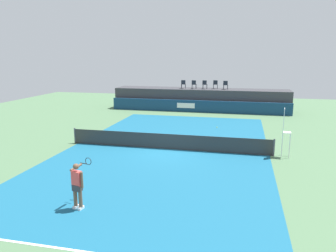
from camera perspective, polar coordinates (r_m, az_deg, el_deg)
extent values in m
plane|color=#4C704C|center=(22.84, 1.64, -1.98)|extent=(48.00, 48.00, 0.00)
cube|color=#16597A|center=(20.01, -0.07, -4.04)|extent=(12.00, 22.00, 0.00)
cube|color=white|center=(10.52, -14.65, -20.46)|extent=(12.00, 0.10, 0.00)
cube|color=navy|center=(32.88, 5.28, 3.44)|extent=(18.00, 0.20, 1.20)
cube|color=white|center=(32.95, 3.13, 3.59)|extent=(1.80, 0.02, 0.50)
cube|color=#38383D|center=(34.58, 5.70, 4.70)|extent=(18.00, 2.80, 2.20)
cylinder|color=#1E232D|center=(34.64, 3.08, 6.95)|extent=(0.04, 0.04, 0.44)
cylinder|color=#1E232D|center=(34.67, 2.41, 6.96)|extent=(0.04, 0.04, 0.44)
cylinder|color=#1E232D|center=(34.24, 3.02, 6.89)|extent=(0.04, 0.04, 0.44)
cylinder|color=#1E232D|center=(34.27, 2.34, 6.90)|extent=(0.04, 0.04, 0.44)
cube|color=#1E232D|center=(34.43, 2.72, 7.32)|extent=(0.48, 0.48, 0.03)
cube|color=#1E232D|center=(34.21, 2.69, 7.66)|extent=(0.44, 0.07, 0.42)
cylinder|color=#1E232D|center=(34.41, 5.00, 6.89)|extent=(0.04, 0.04, 0.44)
cylinder|color=#1E232D|center=(34.50, 4.34, 6.91)|extent=(0.04, 0.04, 0.44)
cylinder|color=#1E232D|center=(34.02, 4.86, 6.83)|extent=(0.04, 0.04, 0.44)
cylinder|color=#1E232D|center=(34.10, 4.19, 6.85)|extent=(0.04, 0.04, 0.44)
cube|color=#1E232D|center=(34.23, 4.61, 7.26)|extent=(0.47, 0.47, 0.03)
cube|color=#1E232D|center=(34.01, 4.53, 7.61)|extent=(0.44, 0.06, 0.42)
cylinder|color=#1E232D|center=(34.44, 6.86, 6.85)|extent=(0.04, 0.04, 0.44)
cylinder|color=#1E232D|center=(34.52, 6.20, 6.88)|extent=(0.04, 0.04, 0.44)
cylinder|color=#1E232D|center=(34.05, 6.72, 6.79)|extent=(0.04, 0.04, 0.44)
cylinder|color=#1E232D|center=(34.13, 6.06, 6.82)|extent=(0.04, 0.04, 0.44)
cube|color=#1E232D|center=(34.26, 6.47, 7.23)|extent=(0.48, 0.48, 0.03)
cube|color=#1E232D|center=(34.04, 6.41, 7.58)|extent=(0.44, 0.07, 0.42)
cylinder|color=#1E232D|center=(34.76, 8.63, 6.85)|extent=(0.04, 0.04, 0.44)
cylinder|color=#1E232D|center=(34.78, 7.97, 6.87)|extent=(0.04, 0.04, 0.44)
cylinder|color=#1E232D|center=(34.35, 8.60, 6.79)|extent=(0.04, 0.04, 0.44)
cylinder|color=#1E232D|center=(34.37, 7.93, 6.81)|extent=(0.04, 0.04, 0.44)
cube|color=#1E232D|center=(34.54, 8.29, 7.22)|extent=(0.45, 0.45, 0.03)
cube|color=#1E232D|center=(34.32, 8.29, 7.56)|extent=(0.44, 0.04, 0.42)
cylinder|color=#1E232D|center=(34.17, 10.41, 6.70)|extent=(0.04, 0.04, 0.44)
cylinder|color=#1E232D|center=(34.22, 9.73, 6.73)|extent=(0.04, 0.04, 0.44)
cylinder|color=#1E232D|center=(33.77, 10.33, 6.64)|extent=(0.04, 0.04, 0.44)
cylinder|color=#1E232D|center=(33.82, 9.64, 6.67)|extent=(0.04, 0.04, 0.44)
cube|color=#1E232D|center=(33.97, 10.04, 7.08)|extent=(0.47, 0.47, 0.03)
cube|color=#1E232D|center=(33.75, 10.01, 7.43)|extent=(0.44, 0.06, 0.42)
cylinder|color=white|center=(19.31, 20.50, -3.30)|extent=(0.04, 0.04, 1.40)
cylinder|color=white|center=(19.70, 20.48, -2.99)|extent=(0.04, 0.04, 1.40)
cylinder|color=white|center=(19.30, 19.31, -3.22)|extent=(0.04, 0.04, 1.40)
cylinder|color=white|center=(19.69, 19.31, -2.91)|extent=(0.04, 0.04, 1.40)
cube|color=white|center=(19.33, 20.05, -1.06)|extent=(0.48, 0.48, 0.03)
cube|color=white|center=(19.19, 19.58, 0.96)|extent=(0.07, 0.44, 1.33)
cube|color=#2D2D2D|center=(19.88, -0.07, -2.73)|extent=(12.40, 0.02, 0.95)
cylinder|color=#4C4C51|center=(22.08, -15.95, -1.63)|extent=(0.10, 0.10, 1.00)
cylinder|color=#4C4C51|center=(19.48, 18.03, -3.59)|extent=(0.10, 0.10, 1.00)
cube|color=white|center=(12.95, -14.96, -13.67)|extent=(0.17, 0.28, 0.10)
cylinder|color=brown|center=(12.75, -15.08, -11.81)|extent=(0.14, 0.14, 0.82)
cube|color=white|center=(13.09, -15.78, -13.42)|extent=(0.17, 0.28, 0.10)
cylinder|color=brown|center=(12.90, -15.90, -11.57)|extent=(0.14, 0.14, 0.82)
cube|color=#333338|center=(12.70, -15.58, -10.33)|extent=(0.38, 0.29, 0.24)
cube|color=#E54C47|center=(12.57, -15.67, -8.81)|extent=(0.39, 0.27, 0.56)
sphere|color=brown|center=(12.41, -15.80, -6.83)|extent=(0.22, 0.22, 0.22)
cylinder|color=brown|center=(12.43, -14.82, -9.10)|extent=(0.09, 0.09, 0.60)
cylinder|color=brown|center=(12.81, -15.77, -6.97)|extent=(0.22, 0.61, 0.14)
cylinder|color=black|center=(13.10, -14.57, -6.35)|extent=(0.30, 0.10, 0.03)
torus|color=black|center=(13.31, -13.77, -6.01)|extent=(0.30, 0.09, 0.30)
sphere|color=#D8EA33|center=(26.13, 8.55, -0.21)|extent=(0.07, 0.07, 0.07)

